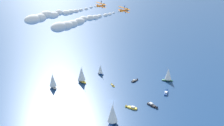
{
  "coord_description": "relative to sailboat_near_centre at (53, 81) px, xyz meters",
  "views": [
    {
      "loc": [
        159.54,
        -1.05,
        82.71
      ],
      "look_at": [
        0.27,
        -0.19,
        26.15
      ],
      "focal_mm": 44.33,
      "sensor_mm": 36.0,
      "label": 1
    }
  ],
  "objects": [
    {
      "name": "smoke_trail_wingman",
      "position": [
        60.2,
        25.07,
        53.35
      ],
      "size": [
        42.54,
        31.13,
        5.1
      ],
      "color": "white"
    },
    {
      "name": "sailboat_near_centre",
      "position": [
        0.0,
        0.0,
        0.0
      ],
      "size": [
        8.91,
        7.31,
        11.67
      ],
      "color": "#9E9993",
      "rests_on": "ground_plane"
    },
    {
      "name": "biplane_wingman",
      "position": [
        26.49,
        48.45,
        53.78
      ],
      "size": [
        6.92,
        6.8,
        3.67
      ],
      "color": "orange"
    },
    {
      "name": "biplane_lead",
      "position": [
        15.6,
        35.31,
        54.86
      ],
      "size": [
        6.92,
        6.8,
        3.67
      ],
      "color": "orange"
    },
    {
      "name": "wingwalker_lead",
      "position": [
        15.83,
        35.65,
        57.01
      ],
      "size": [
        0.6,
        0.8,
        1.79
      ],
      "color": "black"
    },
    {
      "name": "sailboat_outer_ring_c",
      "position": [
        -11.61,
        84.21,
        -0.12
      ],
      "size": [
        5.76,
        9.16,
        11.4
      ],
      "color": "#33704C",
      "rests_on": "ground_plane"
    },
    {
      "name": "motorboat_trailing",
      "position": [
        28.0,
        67.15,
        -4.73
      ],
      "size": [
        7.34,
        6.2,
        2.23
      ],
      "color": "black",
      "rests_on": "ground_plane"
    },
    {
      "name": "ground_plane",
      "position": [
        20.72,
        42.08,
        -5.33
      ],
      "size": [
        2000.0,
        2000.0,
        0.0
      ],
      "primitive_type": "plane",
      "color": "navy"
    },
    {
      "name": "motorboat_far_stbd",
      "position": [
        -11.63,
        59.4,
        -4.82
      ],
      "size": [
        5.93,
        5.63,
        1.89
      ],
      "color": "black",
      "rests_on": "ground_plane"
    },
    {
      "name": "smoke_trail_lead",
      "position": [
        48.83,
        11.69,
        54.6
      ],
      "size": [
        42.53,
        32.27,
        5.84
      ],
      "color": "white"
    },
    {
      "name": "sailboat_inshore",
      "position": [
        -10.39,
        19.34,
        0.69
      ],
      "size": [
        9.69,
        8.74,
        13.2
      ],
      "color": "gold",
      "rests_on": "ground_plane"
    },
    {
      "name": "motorboat_mid_cluster",
      "position": [
        9.42,
        79.0,
        -4.71
      ],
      "size": [
        8.18,
        4.25,
        2.3
      ],
      "color": "#23478C",
      "rests_on": "ground_plane"
    },
    {
      "name": "sailboat_far_port",
      "position": [
        -25.77,
        32.8,
        -1.38
      ],
      "size": [
        5.91,
        6.21,
        8.65
      ],
      "color": "#23478C",
      "rests_on": "ground_plane"
    },
    {
      "name": "motorboat_outer_ring_a",
      "position": [
        -3.43,
        42.47,
        -4.93
      ],
      "size": [
        5.17,
        2.95,
        1.46
      ],
      "color": "gold",
      "rests_on": "ground_plane"
    },
    {
      "name": "sailboat_outer_ring_b",
      "position": [
        47.67,
        42.03,
        0.76
      ],
      "size": [
        10.66,
        7.42,
        13.33
      ],
      "color": "#23478C",
      "rests_on": "ground_plane"
    },
    {
      "name": "wingwalker_wingman",
      "position": [
        26.71,
        48.78,
        55.89
      ],
      "size": [
        0.93,
        1.27,
        1.53
      ],
      "color": "#1E4CB2"
    },
    {
      "name": "motorboat_ahead",
      "position": [
        30.27,
        53.31,
        -4.75
      ],
      "size": [
        5.32,
        7.37,
        2.15
      ],
      "color": "gold",
      "rests_on": "ground_plane"
    }
  ]
}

